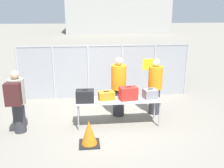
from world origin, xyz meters
The scene contains 13 objects.
ground_plane centered at (0.00, 0.00, 0.00)m, with size 120.00×120.00×0.00m, color slate.
fence_section centered at (0.02, 2.30, 1.04)m, with size 6.35×0.07×1.98m.
inspection_table centered at (0.16, -0.17, 0.71)m, with size 2.39×0.64×0.76m.
suitcase_black centered at (-0.77, -0.24, 0.93)m, with size 0.50×0.35×0.36m.
suitcase_orange centered at (-0.17, -0.11, 0.87)m, with size 0.47×0.33×0.25m.
suitcase_red centered at (0.44, -0.19, 0.94)m, with size 0.53×0.37×0.39m.
suitcase_grey centered at (1.08, -0.14, 0.89)m, with size 0.41×0.37×0.29m.
traveler_hooded centered at (-2.54, -0.38, 0.94)m, with size 0.42×0.65×1.71m.
security_worker_near centered at (0.26, 0.50, 0.95)m, with size 0.46×0.46×1.84m.
security_worker_far centered at (1.41, 0.51, 0.91)m, with size 0.44×0.44×1.76m.
utility_trailer centered at (2.17, 4.70, 0.40)m, with size 3.55×2.21×0.68m.
distant_hangar centered at (4.25, 34.22, 3.56)m, with size 14.82×11.69×7.12m.
traffic_cone centered at (-0.70, -1.21, 0.29)m, with size 0.50×0.50×0.63m.
Camera 1 is at (-0.75, -6.72, 3.17)m, focal length 40.00 mm.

